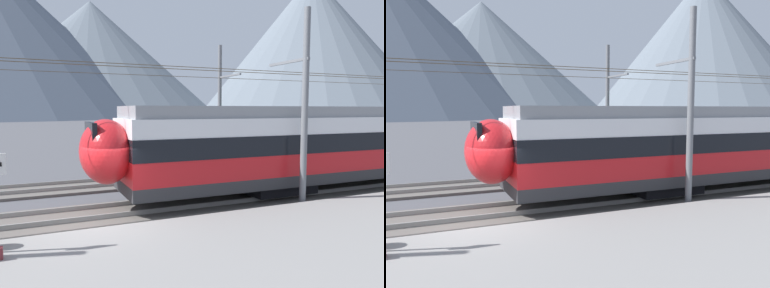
{
  "view_description": "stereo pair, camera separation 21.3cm",
  "coord_description": "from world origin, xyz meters",
  "views": [
    {
      "loc": [
        -1.78,
        -11.31,
        3.73
      ],
      "look_at": [
        4.29,
        2.62,
        2.31
      ],
      "focal_mm": 34.6,
      "sensor_mm": 36.0,
      "label": 1
    },
    {
      "loc": [
        -1.58,
        -11.39,
        3.73
      ],
      "look_at": [
        4.29,
        2.62,
        2.31
      ],
      "focal_mm": 34.6,
      "sensor_mm": 36.0,
      "label": 2
    }
  ],
  "objects": [
    {
      "name": "track_far",
      "position": [
        0.0,
        6.69,
        0.07
      ],
      "size": [
        120.0,
        3.0,
        0.28
      ],
      "color": "#5B5651",
      "rests_on": "ground"
    },
    {
      "name": "catenary_mast_mid",
      "position": [
        7.43,
        -0.36,
        3.87
      ],
      "size": [
        46.35,
        2.34,
        7.36
      ],
      "color": "slate",
      "rests_on": "ground"
    },
    {
      "name": "track_near",
      "position": [
        0.0,
        1.52,
        0.07
      ],
      "size": [
        120.0,
        3.0,
        0.28
      ],
      "color": "#5B5651",
      "rests_on": "ground"
    },
    {
      "name": "platform_slab",
      "position": [
        0.0,
        -4.25,
        0.19
      ],
      "size": [
        120.0,
        6.75,
        0.39
      ],
      "primitive_type": "cube",
      "color": "gray",
      "rests_on": "ground"
    },
    {
      "name": "ground_plane",
      "position": [
        0.0,
        0.0,
        0.0
      ],
      "size": [
        400.0,
        400.0,
        0.0
      ],
      "primitive_type": "plane",
      "color": "#4C4C51"
    },
    {
      "name": "catenary_mast_far_side",
      "position": [
        8.92,
        8.79,
        4.0
      ],
      "size": [
        46.35,
        2.59,
        7.62
      ],
      "color": "slate",
      "rests_on": "ground"
    },
    {
      "name": "mountain_central_peak",
      "position": [
        30.4,
        204.2,
        31.74
      ],
      "size": [
        143.01,
        143.01,
        63.49
      ],
      "primitive_type": "cone",
      "color": "slate",
      "rests_on": "ground"
    },
    {
      "name": "mountain_right_ridge",
      "position": [
        143.26,
        155.3,
        38.85
      ],
      "size": [
        125.84,
        125.84,
        77.71
      ],
      "primitive_type": "cone",
      "color": "slate",
      "rests_on": "ground"
    }
  ]
}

